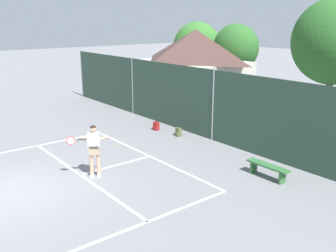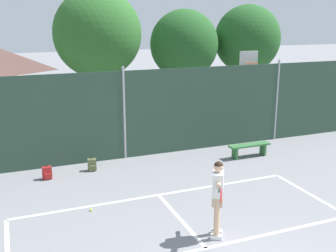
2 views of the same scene
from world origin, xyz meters
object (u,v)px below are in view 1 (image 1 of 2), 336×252
at_px(courtside_bench, 268,168).
at_px(backpack_olive, 178,132).
at_px(tennis_player, 94,146).
at_px(tennis_ball, 118,144).
at_px(backpack_red, 156,126).

bearing_deg(courtside_bench, backpack_olive, 172.67).
bearing_deg(tennis_player, backpack_olive, 109.04).
height_order(tennis_player, backpack_olive, tennis_player).
xyz_separation_m(tennis_player, backpack_olive, (-1.84, 5.32, -0.92)).
height_order(tennis_ball, backpack_red, backpack_red).
height_order(tennis_player, tennis_ball, tennis_player).
height_order(tennis_player, courtside_bench, tennis_player).
relative_size(tennis_player, tennis_ball, 28.10).
bearing_deg(tennis_ball, backpack_red, 107.12).
height_order(backpack_red, courtside_bench, courtside_bench).
bearing_deg(backpack_olive, backpack_red, -172.03).
relative_size(backpack_olive, courtside_bench, 0.29).
distance_m(tennis_ball, courtside_bench, 6.66).
relative_size(tennis_ball, courtside_bench, 0.04).
distance_m(tennis_player, tennis_ball, 3.60).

